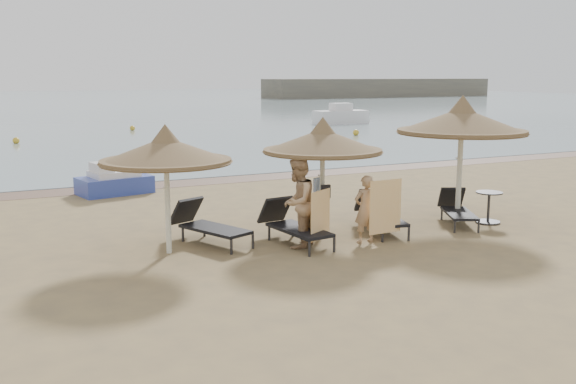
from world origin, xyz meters
The scene contains 21 objects.
ground centered at (0.00, 0.00, 0.00)m, with size 160.00×160.00×0.00m, color olive.
sea centered at (0.00, 80.00, 0.01)m, with size 200.00×140.00×0.03m, color slate.
wet_sand_strip centered at (0.00, 9.40, 0.00)m, with size 200.00×1.60×0.01m, color brown.
palapa_left centered at (-3.06, 1.13, 2.09)m, with size 2.65×2.65×2.63m.
palapa_center centered at (0.48, 1.11, 2.12)m, with size 2.69×2.69×2.67m.
palapa_right centered at (4.14, 0.80, 2.47)m, with size 3.13×3.13×3.11m.
lounger_far_left centered at (-2.10, 1.59, 0.41)m, with size 1.40×2.14×0.91m.
lounger_near_left centered at (-0.45, 0.76, 0.41)m, with size 0.93×2.13×0.92m.
lounger_near_right centered at (1.89, 0.91, 0.40)m, with size 1.14×2.11×0.90m.
lounger_far_right centered at (3.99, 0.65, 0.37)m, with size 1.35×1.89×0.81m.
side_table centered at (4.72, 0.36, 0.36)m, with size 0.64×0.64×0.77m.
person_left centered at (-0.48, 0.41, 1.10)m, with size 1.01×0.66×2.21m, color tan.
person_right centered at (0.98, 0.10, 0.85)m, with size 0.78×0.51×1.71m, color tan.
towel_left centered at (-0.13, 0.06, 0.72)m, with size 0.66×0.38×1.04m.
towel_right centered at (1.33, -0.15, 0.80)m, with size 0.83×0.06×1.16m.
bag_patterned centered at (0.48, 1.29, 1.11)m, with size 0.28×0.19×0.34m.
bag_dark centered at (0.48, 0.95, 1.02)m, with size 0.22×0.09×0.30m.
pedal_boat centered at (-2.77, 8.38, 0.36)m, with size 2.31×1.64×0.98m.
buoy_left centered at (-4.60, 25.32, 0.18)m, with size 0.35×0.35×0.35m, color gold.
buoy_mid centered at (2.74, 30.83, 0.17)m, with size 0.34×0.34×0.34m, color gold.
buoy_right centered at (14.04, 21.49, 0.19)m, with size 0.37×0.37×0.37m, color gold.
Camera 1 is at (-6.40, -11.31, 3.57)m, focal length 40.00 mm.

